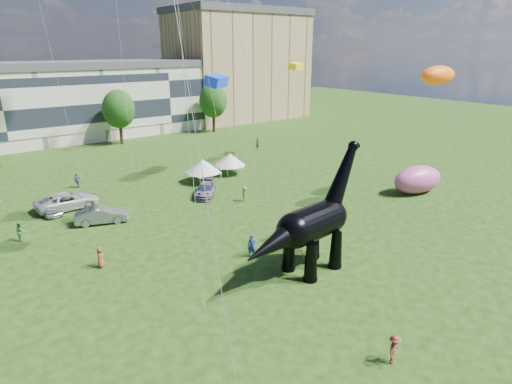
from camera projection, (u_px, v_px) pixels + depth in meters
ground at (306, 306)px, 26.85m from camera, size 220.00×220.00×0.00m
apartment_block at (238, 67)px, 95.18m from camera, size 28.00×18.00×22.00m
tree_mid_right at (118, 106)px, 69.40m from camera, size 5.20×5.20×9.44m
tree_far_right at (213, 98)px, 79.66m from camera, size 5.20×5.20×9.44m
dinosaur_sculpture at (309, 226)px, 30.01m from camera, size 11.40×3.42×9.29m
car_silver at (48, 207)px, 41.47m from camera, size 2.10×4.24×1.39m
car_grey at (102, 215)px, 39.30m from camera, size 4.94×3.08×1.54m
car_white at (67, 201)px, 42.71m from camera, size 6.14×3.05×1.67m
car_dark at (205, 190)px, 46.54m from camera, size 4.43×4.92×1.37m
gazebo_near at (203, 166)px, 50.83m from camera, size 4.34×4.34×2.82m
gazebo_far at (230, 160)px, 54.07m from camera, size 5.04×5.04×2.67m
inflatable_pink at (417, 180)px, 47.18m from camera, size 6.65×4.24×3.08m
visitors at (109, 233)px, 35.35m from camera, size 53.49×43.27×1.85m
kites at (211, 21)px, 43.85m from camera, size 57.43×45.57×27.19m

